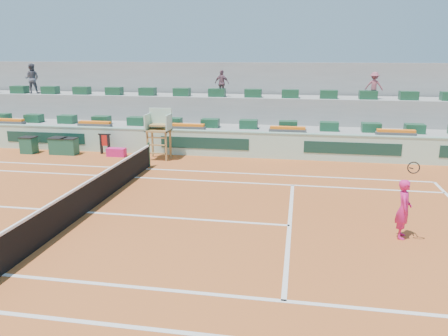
{
  "coord_description": "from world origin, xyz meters",
  "views": [
    {
      "loc": [
        6.56,
        -12.14,
        4.92
      ],
      "look_at": [
        4.0,
        2.5,
        1.0
      ],
      "focal_mm": 35.0,
      "sensor_mm": 36.0,
      "label": 1
    }
  ],
  "objects_px": {
    "umpire_chair": "(159,127)",
    "tennis_player": "(404,209)",
    "player_bag": "(116,152)",
    "drink_cooler_a": "(70,146)"
  },
  "relations": [
    {
      "from": "umpire_chair",
      "to": "tennis_player",
      "type": "height_order",
      "value": "umpire_chair"
    },
    {
      "from": "player_bag",
      "to": "tennis_player",
      "type": "height_order",
      "value": "tennis_player"
    },
    {
      "from": "player_bag",
      "to": "drink_cooler_a",
      "type": "bearing_deg",
      "value": -179.69
    },
    {
      "from": "umpire_chair",
      "to": "tennis_player",
      "type": "relative_size",
      "value": 1.05
    },
    {
      "from": "player_bag",
      "to": "tennis_player",
      "type": "xyz_separation_m",
      "value": [
        11.71,
        -7.88,
        0.63
      ]
    },
    {
      "from": "player_bag",
      "to": "tennis_player",
      "type": "bearing_deg",
      "value": -33.92
    },
    {
      "from": "drink_cooler_a",
      "to": "player_bag",
      "type": "bearing_deg",
      "value": 0.31
    },
    {
      "from": "player_bag",
      "to": "umpire_chair",
      "type": "relative_size",
      "value": 0.38
    },
    {
      "from": "player_bag",
      "to": "umpire_chair",
      "type": "height_order",
      "value": "umpire_chair"
    },
    {
      "from": "player_bag",
      "to": "drink_cooler_a",
      "type": "xyz_separation_m",
      "value": [
        -2.44,
        -0.01,
        0.22
      ]
    }
  ]
}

